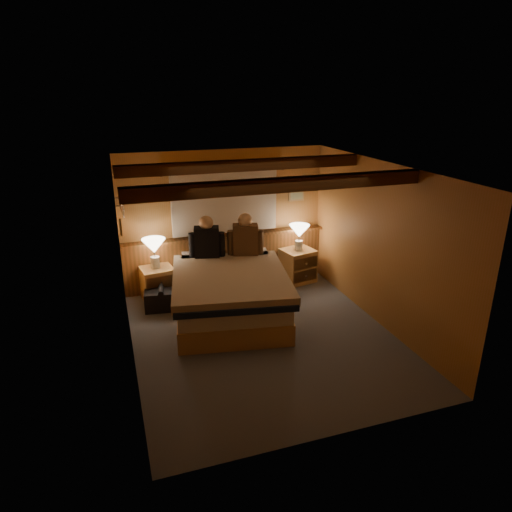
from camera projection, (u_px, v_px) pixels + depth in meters
name	position (u px, v px, depth m)	size (l,w,h in m)	color
floor	(263.00, 337.00, 6.53)	(4.20, 4.20, 0.00)	#515661
ceiling	(264.00, 169.00, 5.71)	(4.20, 4.20, 0.00)	#B48043
wall_back	(224.00, 219.00, 7.99)	(3.60, 3.60, 0.00)	#B1763F
wall_left	(125.00, 275.00, 5.59)	(4.20, 4.20, 0.00)	#B1763F
wall_right	(380.00, 245.00, 6.65)	(4.20, 4.20, 0.00)	#B1763F
wall_front	(338.00, 333.00, 4.25)	(3.60, 3.60, 0.00)	#B1763F
wainscot	(226.00, 258.00, 8.18)	(3.60, 0.23, 0.94)	brown
curtain_window	(225.00, 202.00, 7.82)	(2.18, 0.09, 1.11)	#4D2B13
ceiling_beams	(261.00, 174.00, 5.87)	(3.60, 1.65, 0.16)	#4D2B13
coat_rail	(122.00, 207.00, 6.85)	(0.05, 0.55, 0.24)	silver
framed_print	(296.00, 194.00, 8.25)	(0.30, 0.04, 0.25)	tan
bed	(230.00, 293.00, 7.01)	(2.00, 2.43, 0.74)	tan
nightstand_left	(158.00, 284.00, 7.62)	(0.57, 0.52, 0.56)	tan
nightstand_right	(298.00, 265.00, 8.34)	(0.64, 0.60, 0.61)	tan
lamp_left	(154.00, 248.00, 7.41)	(0.38, 0.38, 0.50)	silver
lamp_right	(299.00, 233.00, 8.10)	(0.36, 0.36, 0.48)	silver
person_left	(207.00, 240.00, 7.43)	(0.58, 0.31, 0.72)	black
person_right	(245.00, 238.00, 7.54)	(0.59, 0.33, 0.73)	#523620
duffel_bag	(162.00, 300.00, 7.30)	(0.57, 0.39, 0.38)	black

